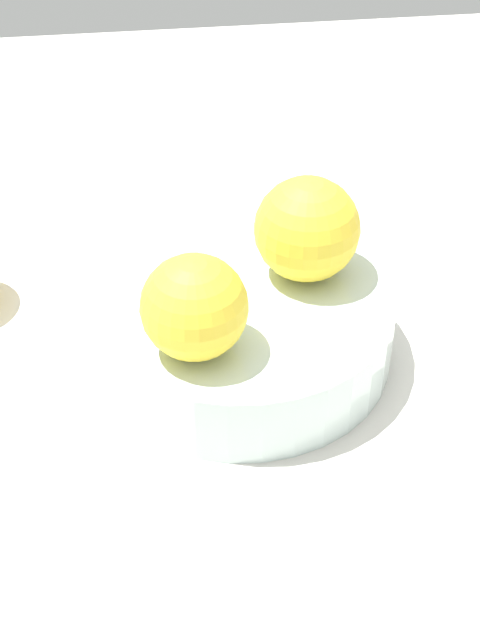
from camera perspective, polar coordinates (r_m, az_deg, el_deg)
The scene contains 4 objects.
ground_plane at distance 60.15cm, azimuth 0.00°, elevation -2.77°, with size 110.00×110.00×2.00cm, color silver.
fruit_bowl at distance 58.09cm, azimuth 0.00°, elevation -0.44°, with size 19.11×19.11×4.58cm.
orange_in_bowl_0 at distance 56.89cm, azimuth 4.17°, elevation 5.63°, with size 6.58×6.58×6.58cm, color yellow.
orange_in_bowl_1 at distance 50.93cm, azimuth -2.85°, elevation 0.80°, with size 6.08×6.08×6.08cm, color yellow.
Camera 1 is at (44.45, -5.90, 39.10)cm, focal length 51.76 mm.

